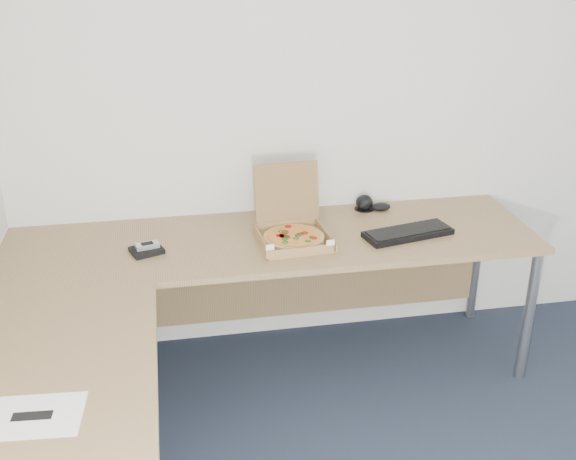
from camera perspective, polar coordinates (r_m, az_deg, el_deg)
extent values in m
cube|color=#96774B|center=(3.30, -1.23, -0.89)|extent=(2.50, 0.70, 0.03)
cube|color=#96774B|center=(2.36, -19.32, -13.70)|extent=(0.70, 1.50, 0.03)
cylinder|color=gray|center=(4.06, 15.10, -2.49)|extent=(0.05, 0.05, 0.70)
cube|color=#9B7443|center=(3.25, 0.48, -0.95)|extent=(0.31, 0.31, 0.01)
cube|color=#9B7443|center=(3.34, -0.08, 2.83)|extent=(0.31, 0.06, 0.31)
cylinder|color=tan|center=(3.24, 0.49, -0.70)|extent=(0.28, 0.28, 0.02)
cylinder|color=#B74625|center=(3.23, 0.49, -0.48)|extent=(0.25, 0.25, 0.00)
cylinder|color=white|center=(3.52, 1.73, 2.02)|extent=(0.06, 0.06, 0.11)
cube|color=black|center=(3.36, 9.75, -0.24)|extent=(0.45, 0.24, 0.03)
ellipsoid|color=black|center=(3.63, 7.58, 1.89)|extent=(0.11, 0.08, 0.04)
cube|color=black|center=(3.21, -11.46, -1.64)|extent=(0.17, 0.15, 0.02)
cube|color=#B2B5BA|center=(3.21, -11.41, -1.25)|extent=(0.11, 0.08, 0.02)
cube|color=white|center=(2.32, -20.15, -14.06)|extent=(0.32, 0.24, 0.00)
ellipsoid|color=black|center=(3.62, 6.25, 2.31)|extent=(0.10, 0.10, 0.08)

